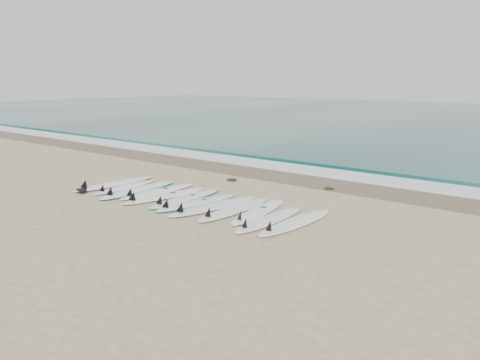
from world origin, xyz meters
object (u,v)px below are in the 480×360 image
Objects in this scene: surfboard_6 at (195,203)px; leash_coil at (82,191)px; surfboard_0 at (113,184)px; surfboard_11 at (294,222)px.

leash_coil is (-3.42, -1.05, 0.00)m from surfboard_6.
surfboard_6 is (3.44, -0.03, -0.01)m from surfboard_0.
surfboard_0 reaches higher than leash_coil.
surfboard_6 is 0.98× the size of surfboard_11.
surfboard_0 reaches higher than surfboard_11.
surfboard_0 is 1.09× the size of surfboard_6.
leash_coil is (0.02, -1.08, -0.01)m from surfboard_0.
surfboard_11 is at bearing 10.51° from leash_coil.
surfboard_0 is 6.32m from surfboard_11.
surfboard_0 is 1.07× the size of surfboard_11.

